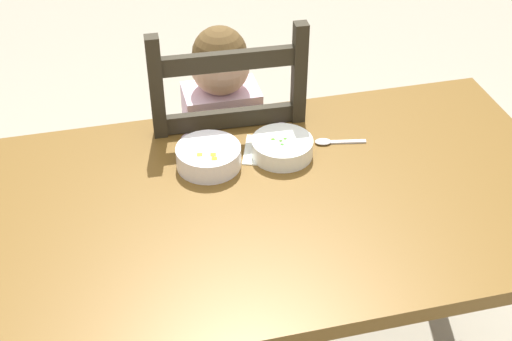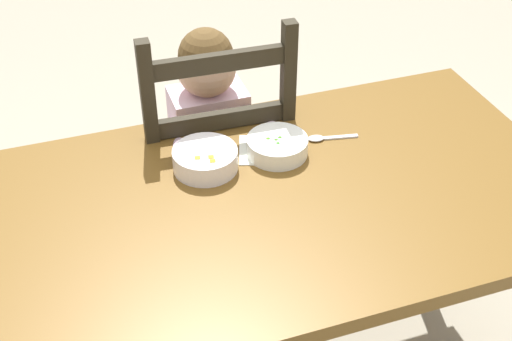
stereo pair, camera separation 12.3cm
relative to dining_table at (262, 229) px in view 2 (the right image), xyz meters
The scene contains 7 objects.
dining_table is the anchor object (origin of this frame).
dining_chair 0.48m from the dining_table, 90.19° to the left, with size 0.44×0.44×1.03m.
child_figure 0.45m from the dining_table, 89.91° to the left, with size 0.32×0.31×0.96m.
bowl_of_peas 0.23m from the dining_table, 59.00° to the left, with size 0.16×0.16×0.05m.
bowl_of_carrots 0.23m from the dining_table, 120.68° to the left, with size 0.16×0.16×0.06m.
spoon 0.32m from the dining_table, 37.61° to the left, with size 0.14×0.05×0.01m.
paper_napkin 0.22m from the dining_table, 67.04° to the left, with size 0.15×0.13×0.00m, color white.
Camera 2 is at (-0.43, -1.21, 1.80)m, focal length 48.89 mm.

